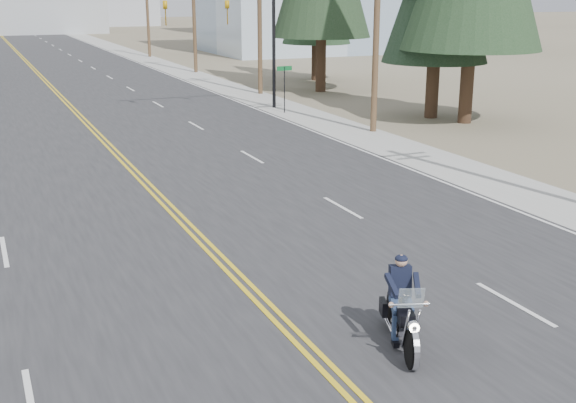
# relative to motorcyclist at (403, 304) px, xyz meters

# --- Properties ---
(road) EXTENTS (20.00, 200.00, 0.01)m
(road) POSITION_rel_motorcyclist_xyz_m (-1.70, 66.65, -0.88)
(road) COLOR #303033
(road) RESTS_ON ground
(sidewalk_right) EXTENTS (3.00, 200.00, 0.01)m
(sidewalk_right) POSITION_rel_motorcyclist_xyz_m (9.80, 66.65, -0.88)
(sidewalk_right) COLOR #A5A5A0
(sidewalk_right) RESTS_ON ground
(traffic_mast_right) EXTENTS (7.10, 0.26, 7.00)m
(traffic_mast_right) POSITION_rel_motorcyclist_xyz_m (7.28, 28.65, 4.06)
(traffic_mast_right) COLOR black
(traffic_mast_right) RESTS_ON ground
(street_sign) EXTENTS (0.90, 0.06, 2.62)m
(street_sign) POSITION_rel_motorcyclist_xyz_m (9.10, 26.65, 0.92)
(street_sign) COLOR black
(street_sign) RESTS_ON ground
(utility_pole_b) EXTENTS (2.20, 0.30, 11.50)m
(utility_pole_b) POSITION_rel_motorcyclist_xyz_m (10.80, 19.65, 5.10)
(utility_pole_b) COLOR brown
(utility_pole_b) RESTS_ON ground
(utility_pole_c) EXTENTS (2.20, 0.30, 11.00)m
(utility_pole_c) POSITION_rel_motorcyclist_xyz_m (10.80, 34.65, 4.85)
(utility_pole_c) COLOR brown
(utility_pole_c) RESTS_ON ground
(utility_pole_d) EXTENTS (2.20, 0.30, 11.50)m
(utility_pole_d) POSITION_rel_motorcyclist_xyz_m (10.80, 49.65, 5.10)
(utility_pole_d) COLOR brown
(utility_pole_d) RESTS_ON ground
(utility_pole_e) EXTENTS (2.20, 0.30, 11.00)m
(utility_pole_e) POSITION_rel_motorcyclist_xyz_m (10.80, 66.65, 4.85)
(utility_pole_e) COLOR brown
(utility_pole_e) RESTS_ON ground
(motorcyclist) EXTENTS (1.67, 2.45, 1.76)m
(motorcyclist) POSITION_rel_motorcyclist_xyz_m (0.00, 0.00, 0.00)
(motorcyclist) COLOR black
(motorcyclist) RESTS_ON ground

